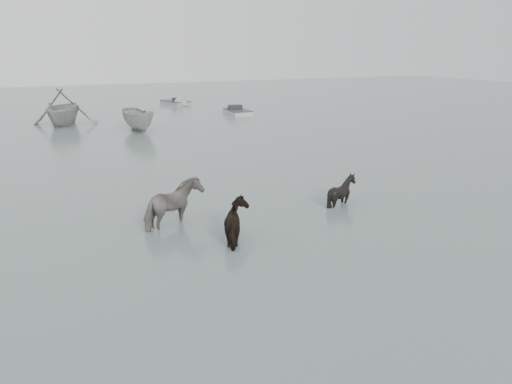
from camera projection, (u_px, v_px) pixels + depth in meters
ground at (267, 237)px, 14.99m from camera, size 140.00×140.00×0.00m
pony_pinto at (173, 199)px, 15.74m from camera, size 2.26×1.82×1.74m
pony_dark at (240, 216)px, 14.55m from camera, size 1.35×1.56×1.50m
pony_black at (342, 185)px, 18.00m from camera, size 1.63×1.55×1.43m
rowboat_trail at (63, 106)px, 36.56m from camera, size 6.09×6.57×2.84m
boat_small at (139, 119)px, 33.99m from camera, size 1.94×4.50×1.70m
skiff_port at (238, 110)px, 42.88m from camera, size 1.97×4.93×0.75m
skiff_mid at (175, 101)px, 50.24m from camera, size 2.68×5.06×0.75m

